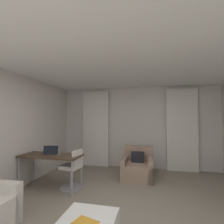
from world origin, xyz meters
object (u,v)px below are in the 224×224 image
desk (51,158)px  magazine_open (85,223)px  desk_chair (72,171)px  laptop (52,153)px  armchair (137,168)px

desk → magazine_open: size_ratio=4.22×
desk_chair → laptop: laptop is taller
armchair → desk: 2.23m
laptop → magazine_open: laptop is taller
armchair → magazine_open: (-0.41, -2.75, 0.11)m
laptop → magazine_open: (1.46, -1.61, -0.43)m
armchair → magazine_open: bearing=-98.4°
desk_chair → armchair: bearing=37.3°
desk → laptop: laptop is taller
desk → magazine_open: 2.21m
armchair → desk: (-1.88, -1.13, 0.43)m
laptop → magazine_open: size_ratio=1.16×
armchair → magazine_open: 2.78m
armchair → laptop: size_ratio=2.30×
armchair → desk: armchair is taller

